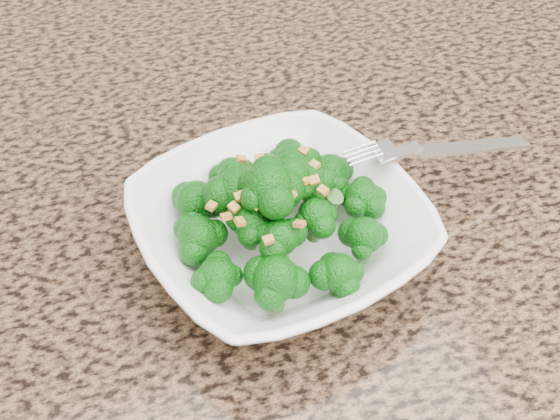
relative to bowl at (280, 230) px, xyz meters
name	(u,v)px	position (x,y,z in m)	size (l,w,h in m)	color
granite_counter	(357,186)	(0.10, 0.07, -0.04)	(1.64, 1.04, 0.03)	brown
bowl	(280,230)	(0.00, 0.00, 0.00)	(0.22, 0.22, 0.05)	white
broccoli_pile	(280,176)	(0.00, 0.00, 0.06)	(0.19, 0.19, 0.06)	#0A5B0A
garlic_topping	(280,141)	(0.00, 0.00, 0.09)	(0.12, 0.12, 0.01)	#CA8831
fork	(412,150)	(0.12, 0.02, 0.03)	(0.19, 0.03, 0.01)	silver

